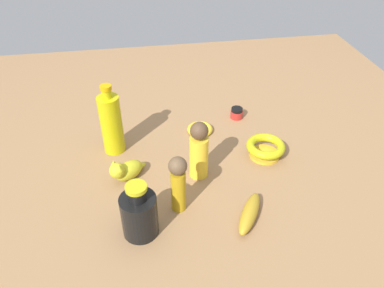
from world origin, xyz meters
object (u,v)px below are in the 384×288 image
object	(u,v)px
bottle_short	(139,214)
cat_figurine	(126,170)
person_figure_adult	(199,150)
bowl	(265,148)
bottle_tall	(111,123)
person_figure_child	(178,182)
banana	(249,213)
bangle	(200,129)
nail_polish_jar	(237,113)

from	to	relation	value
bottle_short	cat_figurine	size ratio (longest dim) A/B	1.45
person_figure_adult	bottle_short	xyz separation A→B (m)	(-0.19, -0.20, -0.03)
bowl	cat_figurine	distance (m)	0.46
cat_figurine	bottle_tall	world-z (taller)	bottle_tall
bowl	person_figure_child	size ratio (longest dim) A/B	0.70
person_figure_child	bottle_tall	world-z (taller)	bottle_tall
person_figure_adult	banana	xyz separation A→B (m)	(0.10, -0.20, -0.07)
bangle	person_figure_child	xyz separation A→B (m)	(-0.13, -0.36, 0.09)
bowl	bottle_short	bearing A→B (deg)	-149.25
banana	bottle_short	xyz separation A→B (m)	(-0.30, 0.01, 0.05)
bottle_short	bottle_tall	xyz separation A→B (m)	(-0.07, 0.37, 0.04)
person_figure_adult	person_figure_child	bearing A→B (deg)	-121.69
nail_polish_jar	bottle_short	distance (m)	0.63
nail_polish_jar	cat_figurine	world-z (taller)	cat_figurine
person_figure_child	bottle_tall	distance (m)	0.35
bottle_tall	person_figure_adult	bearing A→B (deg)	-33.62
banana	bottle_tall	distance (m)	0.53
person_figure_adult	bottle_tall	distance (m)	0.31
nail_polish_jar	bottle_tall	size ratio (longest dim) A/B	0.19
person_figure_adult	nail_polish_jar	distance (m)	0.37
cat_figurine	bottle_tall	xyz separation A→B (m)	(-0.03, 0.16, 0.07)
bottle_short	person_figure_child	bearing A→B (deg)	31.23
cat_figurine	person_figure_child	distance (m)	0.22
bowl	bottle_short	size ratio (longest dim) A/B	0.77
nail_polish_jar	bottle_short	world-z (taller)	bottle_short
bottle_tall	nail_polish_jar	bearing A→B (deg)	15.16
person_figure_adult	person_figure_child	xyz separation A→B (m)	(-0.08, -0.13, 0.00)
person_figure_adult	bottle_short	bearing A→B (deg)	-134.07
cat_figurine	person_figure_adult	bearing A→B (deg)	-4.25
person_figure_adult	bowl	distance (m)	0.25
bowl	cat_figurine	world-z (taller)	cat_figurine
nail_polish_jar	person_figure_child	world-z (taller)	person_figure_child
bangle	bottle_short	xyz separation A→B (m)	(-0.24, -0.43, 0.06)
banana	bottle_tall	size ratio (longest dim) A/B	0.65
nail_polish_jar	bottle_tall	world-z (taller)	bottle_tall
cat_figurine	bangle	bearing A→B (deg)	38.08
person_figure_adult	bottle_tall	xyz separation A→B (m)	(-0.26, 0.17, 0.01)
bangle	cat_figurine	size ratio (longest dim) A/B	0.81
person_figure_child	bottle_tall	bearing A→B (deg)	120.50
banana	bangle	bearing A→B (deg)	-141.13
nail_polish_jar	bottle_short	bearing A→B (deg)	-128.44
bangle	cat_figurine	world-z (taller)	cat_figurine
banana	bottle_tall	bearing A→B (deg)	-104.80
bangle	person_figure_child	bearing A→B (deg)	-109.41
cat_figurine	person_figure_child	bearing A→B (deg)	-45.74
nail_polish_jar	person_figure_adult	bearing A→B (deg)	-124.12
person_figure_child	bangle	bearing A→B (deg)	70.59
bangle	bottle_tall	distance (m)	0.33
bangle	person_figure_child	world-z (taller)	person_figure_child
bowl	person_figure_child	distance (m)	0.37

